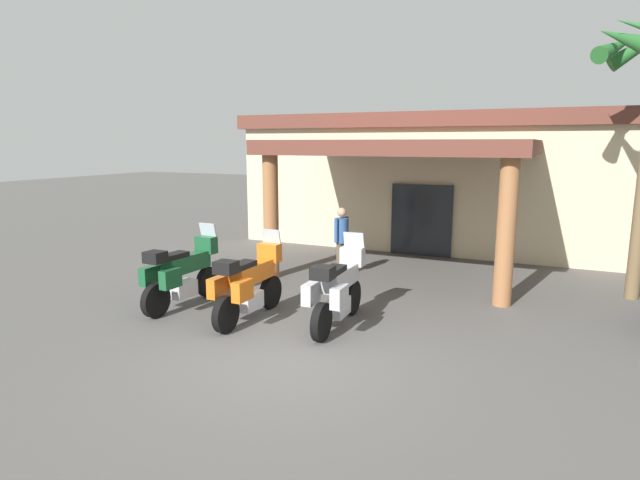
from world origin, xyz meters
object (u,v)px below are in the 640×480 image
motel_building (443,177)px  pedestrian (341,237)px  motorcycle_orange (249,284)px  motorcycle_silver (338,289)px  motorcycle_green (182,273)px

motel_building → pedestrian: size_ratio=7.21×
motel_building → motorcycle_orange: size_ratio=5.66×
motorcycle_silver → motorcycle_green: bearing=92.2°
pedestrian → motel_building: bearing=-86.2°
motorcycle_green → motorcycle_silver: size_ratio=1.00×
motorcycle_green → motorcycle_silver: 3.32m
motorcycle_silver → pedestrian: pedestrian is taller
motorcycle_silver → pedestrian: bearing=19.6°
motel_building → motorcycle_silver: size_ratio=5.65×
pedestrian → motorcycle_orange: bearing=99.5°
motorcycle_orange → motorcycle_silver: same height
motorcycle_orange → motorcycle_silver: (1.66, 0.35, 0.00)m
motorcycle_orange → motorcycle_silver: 1.69m
motorcycle_silver → motorcycle_orange: bearing=100.1°
motorcycle_green → motorcycle_orange: size_ratio=1.00×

